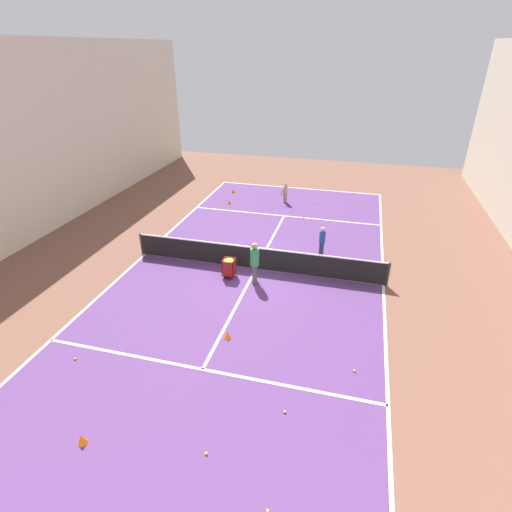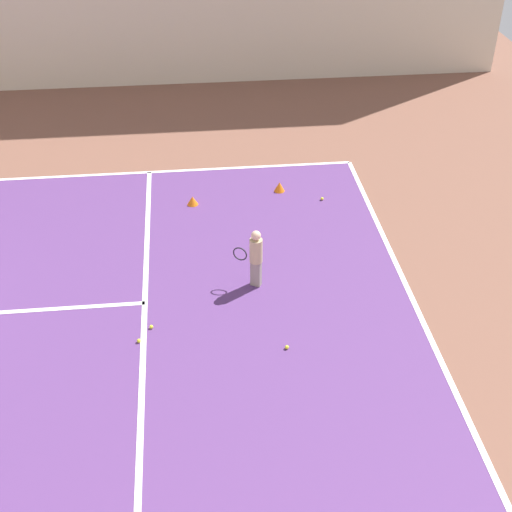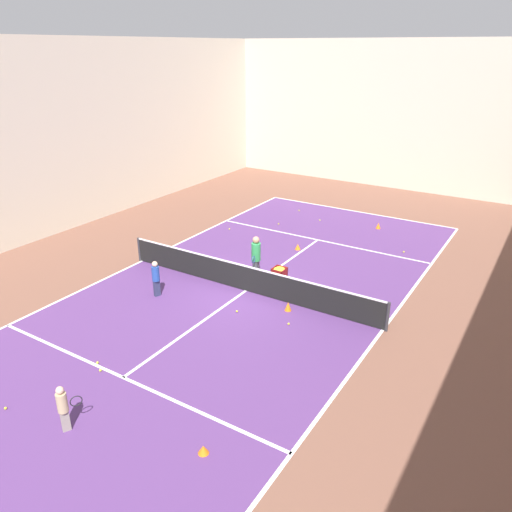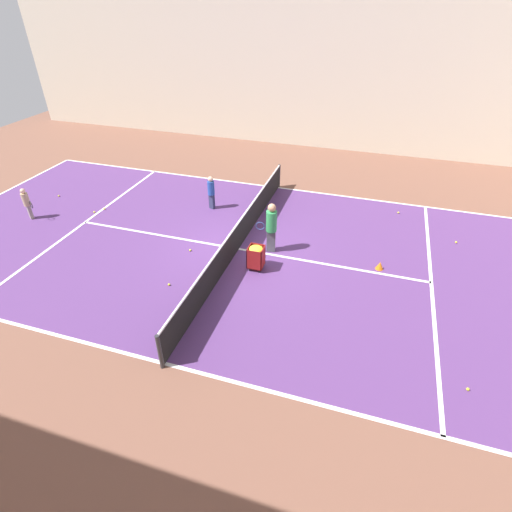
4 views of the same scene
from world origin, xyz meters
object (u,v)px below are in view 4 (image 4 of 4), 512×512
(coach_at_net, at_px, (271,225))
(child_midcourt, at_px, (211,190))
(tennis_net, at_px, (238,236))
(player_near_baseline, at_px, (27,202))
(ball_cart, at_px, (256,254))
(training_cone_0, at_px, (201,277))

(coach_at_net, bearing_deg, child_midcourt, -45.36)
(tennis_net, bearing_deg, player_near_baseline, -87.53)
(tennis_net, distance_m, child_midcourt, 3.15)
(tennis_net, xyz_separation_m, ball_cart, (0.87, 0.88, 0.03))
(coach_at_net, distance_m, ball_cart, 1.18)
(player_near_baseline, xyz_separation_m, training_cone_0, (1.63, 7.60, -0.53))
(child_midcourt, bearing_deg, tennis_net, -30.68)
(tennis_net, distance_m, ball_cart, 1.24)
(coach_at_net, bearing_deg, tennis_net, 3.17)
(tennis_net, relative_size, child_midcourt, 7.93)
(tennis_net, xyz_separation_m, player_near_baseline, (0.35, -8.07, 0.17))
(child_midcourt, relative_size, training_cone_0, 4.30)
(player_near_baseline, relative_size, child_midcourt, 0.91)
(tennis_net, distance_m, training_cone_0, 2.06)
(player_near_baseline, bearing_deg, ball_cart, 25.14)
(tennis_net, bearing_deg, coach_at_net, 101.91)
(child_midcourt, height_order, ball_cart, child_midcourt)
(ball_cart, bearing_deg, tennis_net, -134.82)
(coach_at_net, bearing_deg, ball_cart, 72.97)
(child_midcourt, distance_m, training_cone_0, 4.71)
(coach_at_net, relative_size, child_midcourt, 1.30)
(player_near_baseline, distance_m, ball_cart, 8.96)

